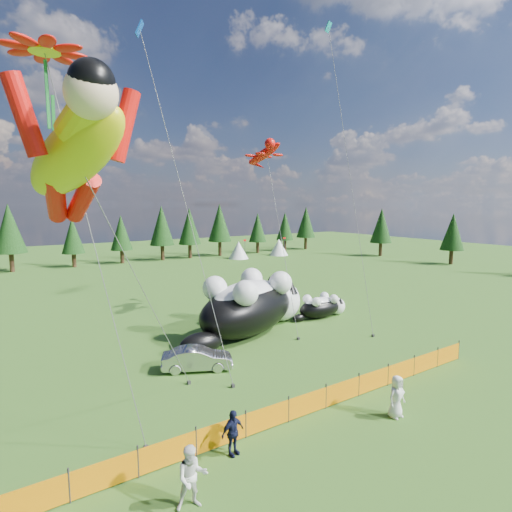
{
  "coord_description": "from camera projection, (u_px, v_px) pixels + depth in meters",
  "views": [
    {
      "loc": [
        -10.22,
        -14.84,
        8.63
      ],
      "look_at": [
        2.0,
        4.0,
        5.73
      ],
      "focal_mm": 28.0,
      "sensor_mm": 36.0,
      "label": 1
    }
  ],
  "objects": [
    {
      "name": "ground",
      "position": [
        267.0,
        387.0,
        18.97
      ],
      "size": [
        160.0,
        160.0,
        0.0
      ],
      "primitive_type": "plane",
      "color": "#143B0A",
      "rests_on": "ground"
    },
    {
      "name": "safety_fence",
      "position": [
        308.0,
        404.0,
        16.41
      ],
      "size": [
        22.06,
        0.06,
        1.1
      ],
      "color": "#262626",
      "rests_on": "ground"
    },
    {
      "name": "tree_line",
      "position": [
        85.0,
        238.0,
        55.9
      ],
      "size": [
        90.0,
        4.0,
        8.0
      ],
      "primitive_type": null,
      "color": "black",
      "rests_on": "ground"
    },
    {
      "name": "festival_tents",
      "position": [
        173.0,
        255.0,
        58.01
      ],
      "size": [
        50.0,
        3.2,
        2.8
      ],
      "primitive_type": null,
      "color": "white",
      "rests_on": "ground"
    },
    {
      "name": "cat_large",
      "position": [
        252.0,
        304.0,
        26.92
      ],
      "size": [
        10.93,
        6.83,
        4.11
      ],
      "rotation": [
        0.0,
        0.0,
        0.38
      ],
      "color": "black",
      "rests_on": "ground"
    },
    {
      "name": "cat_small",
      "position": [
        322.0,
        306.0,
        30.71
      ],
      "size": [
        4.98,
        1.8,
        1.8
      ],
      "rotation": [
        0.0,
        0.0,
        -0.01
      ],
      "color": "black",
      "rests_on": "ground"
    },
    {
      "name": "car",
      "position": [
        197.0,
        359.0,
        20.92
      ],
      "size": [
        3.87,
        2.72,
        1.21
      ],
      "primitive_type": "imported",
      "rotation": [
        0.0,
        0.0,
        1.13
      ],
      "color": "#B4B4B9",
      "rests_on": "ground"
    },
    {
      "name": "spectator_b",
      "position": [
        192.0,
        477.0,
        11.33
      ],
      "size": [
        1.02,
        0.77,
        1.88
      ],
      "primitive_type": "imported",
      "rotation": [
        0.0,
        0.0,
        -0.28
      ],
      "color": "silver",
      "rests_on": "ground"
    },
    {
      "name": "spectator_c",
      "position": [
        233.0,
        433.0,
        13.77
      ],
      "size": [
        1.02,
        0.65,
        1.62
      ],
      "primitive_type": "imported",
      "rotation": [
        0.0,
        0.0,
        0.18
      ],
      "color": "black",
      "rests_on": "ground"
    },
    {
      "name": "spectator_e",
      "position": [
        396.0,
        397.0,
        16.22
      ],
      "size": [
        0.87,
        0.58,
        1.75
      ],
      "primitive_type": "imported",
      "rotation": [
        0.0,
        0.0,
        0.03
      ],
      "color": "silver",
      "rests_on": "ground"
    },
    {
      "name": "superhero_kite",
      "position": [
        75.0,
        154.0,
        11.44
      ],
      "size": [
        8.51,
        7.88,
        13.5
      ],
      "color": "#D6CF0B",
      "rests_on": "ground"
    },
    {
      "name": "gecko_kite",
      "position": [
        264.0,
        154.0,
        31.97
      ],
      "size": [
        4.37,
        10.8,
        15.0
      ],
      "color": "red",
      "rests_on": "ground"
    },
    {
      "name": "flower_kite",
      "position": [
        45.0,
        56.0,
        13.35
      ],
      "size": [
        3.79,
        4.19,
        14.01
      ],
      "color": "red",
      "rests_on": "ground"
    },
    {
      "name": "diamond_kite_a",
      "position": [
        144.0,
        44.0,
        20.6
      ],
      "size": [
        2.35,
        6.69,
        18.9
      ],
      "color": "#0C48B6",
      "rests_on": "ground"
    },
    {
      "name": "diamond_kite_b",
      "position": [
        331.0,
        43.0,
        30.75
      ],
      "size": [
        3.11,
        7.94,
        23.68
      ],
      "color": "#0D9AA1",
      "rests_on": "ground"
    }
  ]
}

